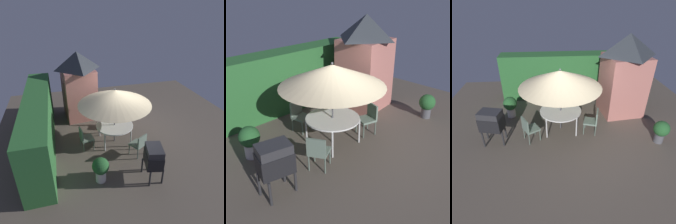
% 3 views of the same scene
% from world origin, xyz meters
% --- Properties ---
extents(ground_plane, '(11.00, 11.00, 0.00)m').
position_xyz_m(ground_plane, '(0.00, 0.00, 0.00)').
color(ground_plane, brown).
extents(hedge_backdrop, '(5.88, 0.89, 2.03)m').
position_xyz_m(hedge_backdrop, '(0.00, 3.50, 1.01)').
color(hedge_backdrop, '#28602D').
rests_on(hedge_backdrop, ground).
extents(garden_shed, '(1.77, 1.66, 3.14)m').
position_xyz_m(garden_shed, '(2.09, 1.75, 1.60)').
color(garden_shed, '#B26B60').
rests_on(garden_shed, ground).
extents(patio_table, '(1.46, 1.46, 0.77)m').
position_xyz_m(patio_table, '(-0.45, 0.71, 0.72)').
color(patio_table, white).
rests_on(patio_table, ground).
extents(patio_umbrella, '(2.75, 2.75, 2.28)m').
position_xyz_m(patio_umbrella, '(-0.45, 0.71, 1.94)').
color(patio_umbrella, '#4C4C51').
rests_on(patio_umbrella, ground).
extents(bbq_grill, '(0.79, 0.64, 1.20)m').
position_xyz_m(bbq_grill, '(-2.68, 0.08, 0.85)').
color(bbq_grill, black).
rests_on(bbq_grill, ground).
extents(chair_near_shed, '(0.53, 0.53, 0.90)m').
position_xyz_m(chair_near_shed, '(-0.63, 1.92, 0.52)').
color(chair_near_shed, slate).
rests_on(chair_near_shed, ground).
extents(chair_far_side, '(0.63, 0.63, 0.90)m').
position_xyz_m(chair_far_side, '(-1.53, 0.08, 0.52)').
color(chair_far_side, slate).
rests_on(chair_far_side, ground).
extents(chair_toward_hedge, '(0.58, 0.58, 0.90)m').
position_xyz_m(chair_toward_hedge, '(0.67, 0.37, 0.52)').
color(chair_toward_hedge, slate).
rests_on(chair_toward_hedge, ground).
extents(potted_plant_by_shed, '(0.51, 0.51, 0.79)m').
position_xyz_m(potted_plant_by_shed, '(2.78, -0.34, 0.47)').
color(potted_plant_by_shed, '#4C4C51').
rests_on(potted_plant_by_shed, ground).
extents(potted_plant_by_grill, '(0.53, 0.53, 0.86)m').
position_xyz_m(potted_plant_by_grill, '(-2.39, 1.69, 0.51)').
color(potted_plant_by_grill, silver).
rests_on(potted_plant_by_grill, ground).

